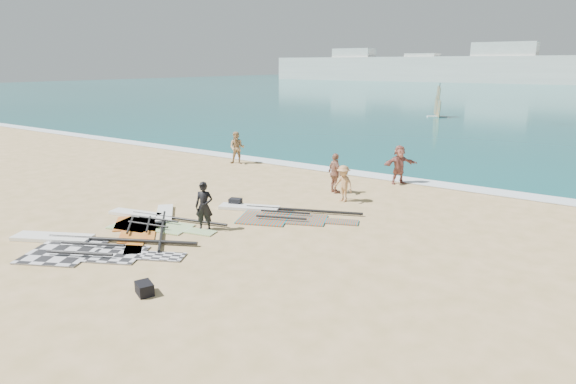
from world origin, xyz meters
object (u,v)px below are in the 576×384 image
Objects in this scene: beachgoer_back at (335,173)px; beachgoer_right at (399,165)px; gear_bag_near at (235,202)px; person_wetsuit at (204,206)px; rig_grey at (80,245)px; beachgoer_left at (237,148)px; rig_green at (150,220)px; rig_red at (151,223)px; beachgoer_mid at (343,184)px; rig_orange at (274,213)px; gear_bag_far at (144,289)px.

beachgoer_back is 0.96× the size of beachgoer_right.
gear_bag_near is 0.28× the size of person_wetsuit.
rig_grey is at bearing -148.88° from person_wetsuit.
beachgoer_right is at bearing -22.10° from beachgoer_left.
rig_green is at bearing 66.63° from rig_grey.
person_wetsuit is 11.70m from beachgoer_left.
rig_red is 3.69m from gear_bag_near.
gear_bag_near is 0.26× the size of beachgoer_left.
beachgoer_mid is 1.43m from beachgoer_back.
beachgoer_right reaches higher than beachgoer_back.
beachgoer_mid is at bearing 164.98° from beachgoer_back.
beachgoer_back is (3.39, 7.70, 0.86)m from rig_red.
rig_grey is 3.36× the size of beachgoer_left.
rig_orange is 2.01m from gear_bag_near.
rig_grey is 6.44m from gear_bag_near.
rig_orange is 3.10× the size of beachgoer_left.
gear_bag_near is at bearing 53.30° from rig_grey.
person_wetsuit is at bearing -130.45° from rig_orange.
rig_green is 2.96× the size of person_wetsuit.
rig_red is at bearing -105.89° from gear_bag_near.
rig_green is 6.03m from gear_bag_far.
gear_bag_far is at bearing 2.22° from rig_red.
beachgoer_mid is 0.83× the size of beachgoer_right.
rig_green is at bearing 164.64° from person_wetsuit.
beachgoer_left is (-4.56, 10.31, 0.89)m from rig_red.
beachgoer_right is (2.09, 7.51, 0.89)m from rig_orange.
person_wetsuit is (2.17, 3.45, 0.82)m from rig_grey.
beachgoer_left is at bearing 82.08° from rig_grey.
beachgoer_mid is (0.13, 10.46, 0.62)m from gear_bag_far.
beachgoer_back is 3.73m from beachgoer_right.
gear_bag_near is at bearing -119.38° from beachgoer_mid.
gear_bag_near reaches higher than gear_bag_far.
rig_grey is at bearing 166.82° from gear_bag_far.
rig_orange is 4.31m from beachgoer_back.
beachgoer_right is at bearing 42.63° from rig_grey.
beachgoer_mid is 0.86× the size of beachgoer_back.
beachgoer_mid is at bearing 42.83° from gear_bag_near.
rig_red is 2.31m from person_wetsuit.
rig_red is (-3.02, -3.49, -0.00)m from rig_orange.
beachgoer_back reaches higher than beachgoer_mid.
person_wetsuit is at bearing 31.17° from rig_grey.
beachgoer_back is at bearing 51.09° from rig_green.
rig_green is at bearing 138.42° from gear_bag_far.
rig_green is at bearing -166.43° from beachgoer_right.
beachgoer_mid is (4.35, 6.65, 0.73)m from rig_red.
beachgoer_back is at bearing -44.40° from beachgoer_left.
beachgoer_left is 9.63m from beachgoer_mid.
beachgoer_back is at bearing -167.43° from beachgoer_right.
rig_orange reaches higher than rig_red.
gear_bag_far is at bearing -72.95° from beachgoer_mid.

